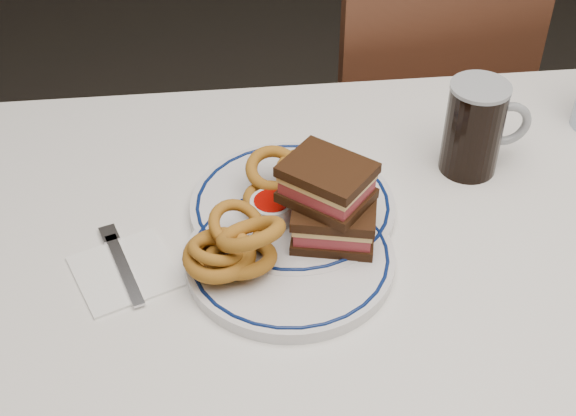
{
  "coord_description": "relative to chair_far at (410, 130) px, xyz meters",
  "views": [
    {
      "loc": [
        -0.25,
        -0.74,
        1.48
      ],
      "look_at": [
        -0.17,
        -0.0,
        0.85
      ],
      "focal_mm": 50.0,
      "sensor_mm": 36.0,
      "label": 1
    }
  ],
  "objects": [
    {
      "name": "onion_rings_main",
      "position": [
        -0.41,
        -0.68,
        0.33
      ],
      "size": [
        0.14,
        0.12,
        0.09
      ],
      "color": "#6B2F0E",
      "rests_on": "main_plate"
    },
    {
      "name": "main_plate",
      "position": [
        -0.34,
        -0.66,
        0.29
      ],
      "size": [
        0.27,
        0.27,
        0.02
      ],
      "color": "silver",
      "rests_on": "dining_table"
    },
    {
      "name": "dining_table",
      "position": [
        -0.17,
        -0.66,
        0.17
      ],
      "size": [
        1.27,
        0.87,
        0.75
      ],
      "color": "silver",
      "rests_on": "floor"
    },
    {
      "name": "onion_rings_far",
      "position": [
        -0.32,
        -0.56,
        0.32
      ],
      "size": [
        0.15,
        0.12,
        0.08
      ],
      "color": "#6B2F0E",
      "rests_on": "far_plate"
    },
    {
      "name": "napkin_fork",
      "position": [
        -0.55,
        -0.65,
        0.28
      ],
      "size": [
        0.16,
        0.17,
        0.01
      ],
      "color": "white",
      "rests_on": "dining_table"
    },
    {
      "name": "far_plate",
      "position": [
        -0.32,
        -0.56,
        0.29
      ],
      "size": [
        0.28,
        0.28,
        0.02
      ],
      "color": "silver",
      "rests_on": "dining_table"
    },
    {
      "name": "chair_far",
      "position": [
        0.0,
        0.0,
        0.0
      ],
      "size": [
        0.45,
        0.45,
        0.87
      ],
      "color": "#452416",
      "rests_on": "floor"
    },
    {
      "name": "ketchup_ramekin",
      "position": [
        -0.35,
        -0.6,
        0.32
      ],
      "size": [
        0.06,
        0.06,
        0.03
      ],
      "color": "silver",
      "rests_on": "main_plate"
    },
    {
      "name": "beer_mug",
      "position": [
        -0.05,
        -0.49,
        0.35
      ],
      "size": [
        0.13,
        0.09,
        0.14
      ],
      "color": "black",
      "rests_on": "dining_table"
    },
    {
      "name": "reuben_sandwich",
      "position": [
        -0.28,
        -0.63,
        0.35
      ],
      "size": [
        0.14,
        0.13,
        0.11
      ],
      "color": "black",
      "rests_on": "main_plate"
    }
  ]
}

